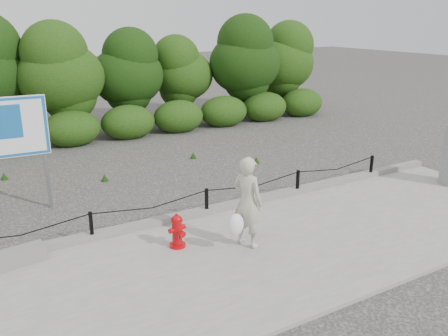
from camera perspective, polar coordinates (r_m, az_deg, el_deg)
name	(u,v)px	position (r m, az deg, el deg)	size (l,w,h in m)	color
ground	(207,218)	(10.41, -2.08, -6.01)	(90.00, 90.00, 0.00)	#2D2B28
sidewalk	(259,254)	(8.86, 4.18, -10.27)	(14.00, 4.00, 0.08)	gray
curb	(206,211)	(10.39, -2.22, -5.16)	(14.00, 0.22, 0.14)	slate
chain_barrier	(207,198)	(10.24, -2.11, -3.67)	(10.06, 0.06, 0.60)	black
treeline	(84,69)	(17.95, -16.53, 11.34)	(20.33, 3.53, 4.28)	black
fire_hydrant	(177,231)	(8.92, -5.64, -7.57)	(0.36, 0.38, 0.66)	#B7060B
pedestrian	(247,203)	(8.73, 2.77, -4.27)	(0.81, 0.74, 1.73)	#B6B59C
concrete_block	(18,257)	(9.09, -23.50, -9.75)	(0.89, 0.31, 0.29)	slate
advertising_sign	(8,133)	(11.06, -24.56, 3.84)	(1.63, 0.21, 2.61)	slate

